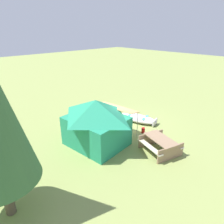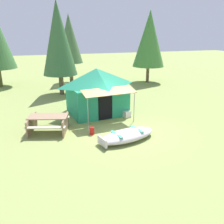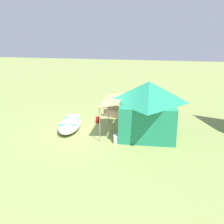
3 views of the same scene
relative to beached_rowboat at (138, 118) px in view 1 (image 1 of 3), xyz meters
name	(u,v)px [view 1 (image 1 of 3)]	position (x,y,z in m)	size (l,w,h in m)	color
ground_plane	(124,125)	(0.23, 1.16, -0.22)	(80.00, 80.00, 0.00)	#88964F
beached_rowboat	(138,118)	(0.00, 0.00, 0.00)	(2.76, 1.61, 0.43)	silver
canvas_cabin_tent	(96,122)	(-0.27, 3.80, 1.07)	(3.37, 3.68, 2.50)	#228E66
picnic_table	(160,143)	(-3.03, 2.00, 0.25)	(2.10, 1.98, 0.75)	#947458
cooler_box	(97,127)	(1.03, 2.74, -0.05)	(0.46, 0.36, 0.34)	silver
fuel_can	(143,130)	(-1.24, 1.05, -0.06)	(0.20, 0.20, 0.34)	red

